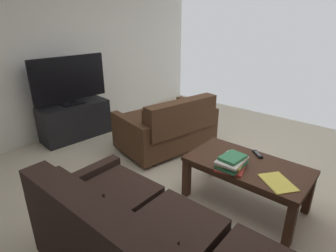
# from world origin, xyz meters

# --- Properties ---
(ground_plane) EXTENTS (5.45, 5.26, 0.01)m
(ground_plane) POSITION_xyz_m (0.00, 0.00, -0.00)
(ground_plane) COLOR beige
(wall_right) EXTENTS (0.12, 5.26, 2.80)m
(wall_right) POSITION_xyz_m (2.73, 0.00, 1.40)
(wall_right) COLOR silver
(wall_right) RESTS_ON ground
(loveseat_near) EXTENTS (1.07, 1.40, 0.78)m
(loveseat_near) POSITION_xyz_m (1.04, -0.29, 0.34)
(loveseat_near) COLOR black
(loveseat_near) RESTS_ON ground
(coffee_table) EXTENTS (1.13, 0.62, 0.46)m
(coffee_table) POSITION_xyz_m (-0.34, 0.15, 0.39)
(coffee_table) COLOR #3D2316
(coffee_table) RESTS_ON ground
(tv_stand) EXTENTS (0.49, 1.05, 0.54)m
(tv_stand) POSITION_xyz_m (2.39, 0.33, 0.27)
(tv_stand) COLOR black
(tv_stand) RESTS_ON ground
(flat_tv) EXTENTS (0.22, 1.11, 0.70)m
(flat_tv) POSITION_xyz_m (2.39, 0.34, 0.91)
(flat_tv) COLOR black
(flat_tv) RESTS_ON tv_stand
(book_stack) EXTENTS (0.31, 0.32, 0.12)m
(book_stack) POSITION_xyz_m (-0.25, 0.32, 0.51)
(book_stack) COLOR #C63833
(book_stack) RESTS_ON coffee_table
(tv_remote) EXTENTS (0.15, 0.14, 0.02)m
(tv_remote) POSITION_xyz_m (-0.34, -0.07, 0.47)
(tv_remote) COLOR black
(tv_remote) RESTS_ON coffee_table
(loose_magazine) EXTENTS (0.37, 0.35, 0.01)m
(loose_magazine) POSITION_xyz_m (-0.68, 0.29, 0.46)
(loose_magazine) COLOR #E0CC4C
(loose_magazine) RESTS_ON coffee_table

